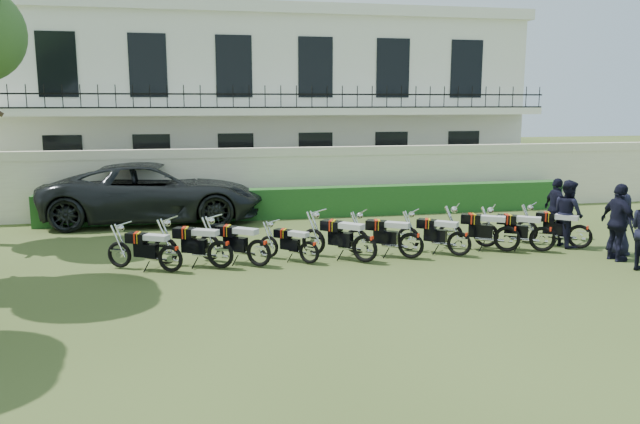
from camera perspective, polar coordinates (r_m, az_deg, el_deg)
The scene contains 19 objects.
ground at distance 14.08m, azimuth 1.67°, elevation -5.79°, with size 100.00×100.00×0.00m, color #35431B.
perimeter_wall at distance 21.57m, azimuth -3.27°, elevation 2.92°, with size 30.00×0.35×2.30m.
hedge at distance 21.06m, azimuth -0.23°, elevation 0.92°, with size 18.00×0.60×1.00m, color #1C4B1A.
building at distance 27.32m, azimuth -5.22°, elevation 9.73°, with size 20.40×9.60×7.40m.
motorcycle_0 at distance 14.51m, azimuth -13.53°, elevation -3.58°, with size 1.76×1.03×1.07m.
motorcycle_1 at distance 14.60m, azimuth -9.10°, elevation -3.22°, with size 1.89×1.07×1.13m.
motorcycle_2 at distance 14.64m, azimuth -5.61°, elevation -3.13°, with size 1.69×1.31×1.11m.
motorcycle_3 at distance 14.88m, azimuth -0.99°, elevation -3.20°, with size 1.33×1.23×0.94m.
motorcycle_4 at distance 14.99m, azimuth 4.13°, elevation -2.73°, with size 1.63×1.52×1.16m.
motorcycle_5 at distance 15.49m, azimuth 8.33°, elevation -2.46°, with size 1.79×1.18×1.12m.
motorcycle_6 at distance 15.97m, azimuth 12.63°, elevation -2.30°, with size 1.58×1.32×1.07m.
motorcycle_7 at distance 16.71m, azimuth 16.76°, elevation -1.81°, with size 1.87×1.18×1.15m.
motorcycle_8 at distance 17.01m, azimuth 19.70°, elevation -1.81°, with size 1.78×1.22×1.13m.
motorcycle_9 at distance 17.72m, azimuth 22.69°, elevation -1.59°, with size 1.54×1.44×1.10m.
suv at distance 20.84m, azimuth -14.86°, elevation 1.76°, with size 3.18×6.90×1.92m, color black.
officer_2 at distance 16.79m, azimuth 25.63°, elevation -0.86°, with size 1.12×0.46×1.91m, color black.
officer_3 at distance 17.51m, azimuth 25.77°, elevation -0.99°, with size 0.78×0.50×1.59m, color black.
officer_4 at distance 17.92m, azimuth 21.74°, elevation -0.12°, with size 0.88×0.68×1.80m, color black.
officer_5 at distance 18.85m, azimuth 20.77°, elevation 0.30°, with size 1.01×0.42×1.73m, color black.
Camera 1 is at (-3.17, -13.17, 3.84)m, focal length 35.00 mm.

